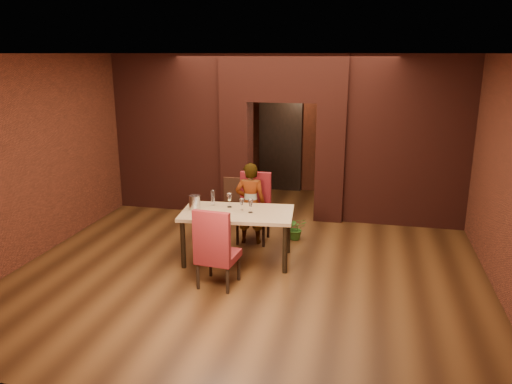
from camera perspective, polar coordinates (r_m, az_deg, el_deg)
floor at (r=8.44m, az=0.59°, el=-6.71°), size 8.00×8.00×0.00m
ceiling at (r=7.81m, az=0.66°, el=15.56°), size 7.00×8.00×0.04m
wall_back at (r=11.86m, az=4.82°, el=7.77°), size 7.00×0.04×3.20m
wall_front at (r=4.31m, az=-10.97°, el=-6.59°), size 7.00×0.04×3.20m
wall_left at (r=9.36m, az=-20.88°, el=4.70°), size 0.04×8.00×3.20m
wall_right at (r=8.01m, az=25.92°, el=2.45°), size 0.04×8.00×3.20m
pillar_left at (r=10.19m, az=-2.19°, el=3.96°), size 0.55×0.55×2.30m
pillar_right at (r=9.87m, az=8.53°, el=3.41°), size 0.55×0.55×2.30m
lintel at (r=9.78m, az=3.23°, el=12.91°), size 2.45×0.55×0.90m
wing_wall_left at (r=10.56m, az=-9.69°, el=6.64°), size 2.28×0.35×3.20m
wing_wall_right at (r=9.79m, az=16.94°, el=5.49°), size 2.28×0.35×3.20m
vent_panel at (r=10.05m, az=-2.60°, el=0.27°), size 0.40×0.03×0.50m
rear_door at (r=11.95m, az=2.81°, el=5.19°), size 0.90×0.08×2.10m
rear_door_frame at (r=11.91m, az=2.78°, el=5.16°), size 1.02×0.04×2.22m
dining_table at (r=7.94m, az=-2.12°, el=-5.03°), size 1.83×1.16×0.81m
chair_far at (r=8.66m, az=-0.33°, el=-1.91°), size 0.56×0.56×1.20m
chair_near at (r=7.07m, az=-4.35°, el=-6.22°), size 0.58×0.58×1.17m
person_seated at (r=8.57m, az=-0.65°, el=-1.31°), size 0.55×0.39×1.43m
wine_glass_a at (r=8.01m, az=-3.04°, el=-0.95°), size 0.09×0.09×0.23m
wine_glass_b at (r=7.84m, az=-1.64°, el=-1.45°), size 0.08×0.08×0.19m
wine_glass_c at (r=7.73m, az=-0.62°, el=-1.61°), size 0.09×0.09×0.21m
tasting_sheet at (r=7.60m, az=-4.54°, el=-2.77°), size 0.41×0.36×0.00m
wine_bucket at (r=7.97m, az=-7.03°, el=-1.16°), size 0.18×0.18×0.22m
water_bottle at (r=8.11m, az=-4.97°, el=-0.64°), size 0.06×0.06×0.26m
potted_plant at (r=8.90m, az=4.58°, el=-4.16°), size 0.46×0.43×0.40m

